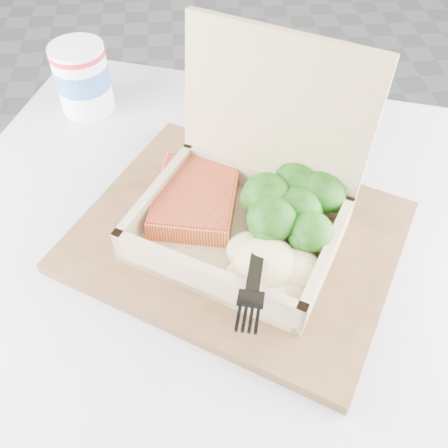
{
  "coord_description": "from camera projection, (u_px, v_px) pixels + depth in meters",
  "views": [
    {
      "loc": [
        -0.41,
        -0.6,
        1.13
      ],
      "look_at": [
        -0.38,
        -0.26,
        0.74
      ],
      "focal_mm": 40.0,
      "sensor_mm": 36.0,
      "label": 1
    }
  ],
  "objects": [
    {
      "name": "floor",
      "position": [
        362.0,
        328.0,
        1.27
      ],
      "size": [
        4.0,
        4.0,
        0.0
      ],
      "primitive_type": "plane",
      "color": "#949399",
      "rests_on": "ground"
    },
    {
      "name": "cafe_table",
      "position": [
        226.0,
        345.0,
        0.67
      ],
      "size": [
        0.91,
        0.91,
        0.7
      ],
      "rotation": [
        0.0,
        0.0,
        -0.34
      ],
      "color": "black",
      "rests_on": "floor"
    },
    {
      "name": "serving_tray",
      "position": [
        238.0,
        236.0,
        0.56
      ],
      "size": [
        0.43,
        0.41,
        0.01
      ],
      "primitive_type": "cube",
      "rotation": [
        0.0,
        0.0,
        -0.56
      ],
      "color": "brown",
      "rests_on": "cafe_table"
    },
    {
      "name": "takeout_container",
      "position": [
        250.0,
        192.0,
        0.52
      ],
      "size": [
        0.27,
        0.26,
        0.2
      ],
      "rotation": [
        0.0,
        0.0,
        -0.54
      ],
      "color": "tan",
      "rests_on": "serving_tray"
    },
    {
      "name": "salmon_fillet",
      "position": [
        196.0,
        197.0,
        0.56
      ],
      "size": [
        0.11,
        0.13,
        0.02
      ],
      "primitive_type": "cube",
      "rotation": [
        0.0,
        0.0,
        -0.22
      ],
      "color": "orange",
      "rests_on": "takeout_container"
    },
    {
      "name": "broccoli_pile",
      "position": [
        297.0,
        212.0,
        0.53
      ],
      "size": [
        0.13,
        0.13,
        0.05
      ],
      "primitive_type": null,
      "color": "#2F771A",
      "rests_on": "takeout_container"
    },
    {
      "name": "mashed_potatoes",
      "position": [
        265.0,
        263.0,
        0.49
      ],
      "size": [
        0.1,
        0.09,
        0.04
      ],
      "primitive_type": "ellipsoid",
      "color": "#CBBD83",
      "rests_on": "takeout_container"
    },
    {
      "name": "plastic_fork",
      "position": [
        261.0,
        233.0,
        0.5
      ],
      "size": [
        0.06,
        0.16,
        0.03
      ],
      "rotation": [
        0.0,
        0.0,
        2.89
      ],
      "color": "black",
      "rests_on": "mashed_potatoes"
    },
    {
      "name": "paper_cup",
      "position": [
        82.0,
        76.0,
        0.69
      ],
      "size": [
        0.08,
        0.08,
        0.1
      ],
      "color": "white",
      "rests_on": "cafe_table"
    },
    {
      "name": "receipt",
      "position": [
        301.0,
        141.0,
        0.68
      ],
      "size": [
        0.11,
        0.15,
        0.0
      ],
      "primitive_type": "cube",
      "rotation": [
        0.0,
        0.0,
        -0.34
      ],
      "color": "white",
      "rests_on": "cafe_table"
    }
  ]
}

